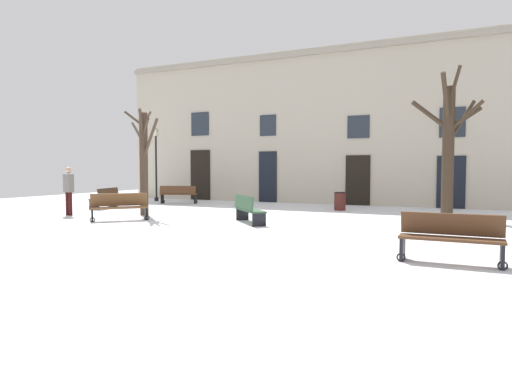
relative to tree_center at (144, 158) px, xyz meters
name	(u,v)px	position (x,y,z in m)	size (l,w,h in m)	color
ground_plane	(235,221)	(4.00, -0.31, -2.14)	(34.72, 34.72, 0.00)	white
building_facade	(313,126)	(3.99, 8.06, 1.73)	(21.70, 0.60, 7.64)	#BCB29E
tree_center	(144,158)	(0.00, 0.00, 0.00)	(2.20, 1.71, 4.01)	#423326
tree_foreground	(449,144)	(10.32, 3.74, 0.45)	(2.38, 1.59, 5.19)	#382B1E
streetlamp	(156,156)	(-4.05, 6.00, 0.24)	(0.30, 0.30, 3.90)	black
litter_bin	(340,201)	(6.17, 4.96, -1.76)	(0.50, 0.50, 0.76)	#4C1E19
bench_back_to_back_right	(451,238)	(10.60, -4.37, -1.67)	(1.84, 0.52, 0.92)	#51331E
bench_by_litter_bin	(119,207)	(0.34, -1.70, -1.68)	(1.66, 1.66, 0.92)	brown
bench_facing_shops	(248,209)	(4.61, -0.57, -1.69)	(1.63, 1.67, 0.89)	#2D4C33
bench_back_to_back_left	(178,194)	(-1.99, 5.07, -1.67)	(1.86, 1.03, 0.89)	#51331E
bench_near_center_tree	(105,198)	(-3.44, 1.60, -1.69)	(0.97, 1.87, 0.89)	#3D2819
person_by_shop_door	(69,188)	(-2.49, -1.25, -1.13)	(0.42, 0.29, 1.80)	#350F0F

